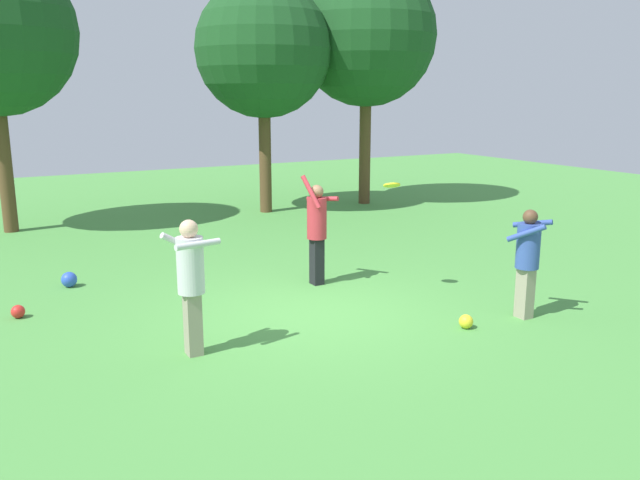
{
  "coord_description": "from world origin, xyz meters",
  "views": [
    {
      "loc": [
        -4.53,
        -8.3,
        3.27
      ],
      "look_at": [
        0.25,
        0.3,
        1.05
      ],
      "focal_mm": 36.67,
      "sensor_mm": 36.0,
      "label": 1
    }
  ],
  "objects": [
    {
      "name": "tree_right",
      "position": [
        2.96,
        8.29,
        4.39
      ],
      "size": [
        3.65,
        3.65,
        6.24
      ],
      "color": "brown",
      "rests_on": "ground_plane"
    },
    {
      "name": "frisbee",
      "position": [
        1.48,
        0.16,
        1.84
      ],
      "size": [
        0.35,
        0.34,
        0.12
      ],
      "color": "yellow"
    },
    {
      "name": "person_catcher",
      "position": [
        2.62,
        -1.69,
        0.97
      ],
      "size": [
        0.7,
        0.73,
        1.63
      ],
      "rotation": [
        0.0,
        0.0,
        2.12
      ],
      "color": "gray",
      "rests_on": "ground_plane"
    },
    {
      "name": "person_bystander",
      "position": [
        -2.13,
        -0.66,
        1.04
      ],
      "size": [
        0.68,
        0.6,
        1.75
      ],
      "rotation": [
        0.0,
        0.0,
        0.22
      ],
      "color": "gray",
      "rests_on": "ground_plane"
    },
    {
      "name": "ground_plane",
      "position": [
        0.0,
        0.0,
        0.0
      ],
      "size": [
        40.0,
        40.0,
        0.0
      ],
      "primitive_type": "plane",
      "color": "#4C9342"
    },
    {
      "name": "tree_far_right",
      "position": [
        6.18,
        8.19,
        4.86
      ],
      "size": [
        4.04,
        4.04,
        6.9
      ],
      "color": "brown",
      "rests_on": "ground_plane"
    },
    {
      "name": "ball_blue",
      "position": [
        -3.05,
        3.25,
        0.13
      ],
      "size": [
        0.27,
        0.27,
        0.27
      ],
      "primitive_type": "sphere",
      "color": "blue",
      "rests_on": "ground_plane"
    },
    {
      "name": "person_thrower",
      "position": [
        0.77,
        1.33,
        1.05
      ],
      "size": [
        0.67,
        0.67,
        1.93
      ],
      "rotation": [
        0.0,
        0.0,
        -1.03
      ],
      "color": "black",
      "rests_on": "ground_plane"
    },
    {
      "name": "ball_red",
      "position": [
        -3.97,
        1.94,
        0.1
      ],
      "size": [
        0.2,
        0.2,
        0.2
      ],
      "primitive_type": "sphere",
      "color": "red",
      "rests_on": "ground_plane"
    },
    {
      "name": "ball_yellow",
      "position": [
        1.55,
        -1.63,
        0.1
      ],
      "size": [
        0.2,
        0.2,
        0.2
      ],
      "primitive_type": "sphere",
      "color": "yellow",
      "rests_on": "ground_plane"
    }
  ]
}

